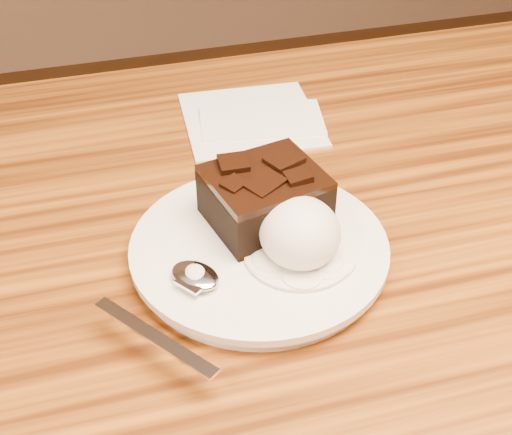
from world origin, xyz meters
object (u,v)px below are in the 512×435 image
object	(u,v)px
napkin	(251,118)
plate	(259,252)
brownie	(265,200)
spoon	(195,277)
ice_cream_scoop	(300,233)

from	to	relation	value
napkin	plate	bearing A→B (deg)	-103.78
plate	brownie	xyz separation A→B (m)	(0.01, 0.03, 0.03)
plate	brownie	distance (m)	0.05
plate	spoon	bearing A→B (deg)	-153.29
plate	ice_cream_scoop	bearing A→B (deg)	-39.60
brownie	spoon	xyz separation A→B (m)	(-0.08, -0.06, -0.02)
brownie	ice_cream_scoop	distance (m)	0.06
ice_cream_scoop	spoon	world-z (taller)	ice_cream_scoop
ice_cream_scoop	napkin	world-z (taller)	ice_cream_scoop
brownie	spoon	bearing A→B (deg)	-141.04
plate	brownie	world-z (taller)	brownie
plate	ice_cream_scoop	size ratio (longest dim) A/B	3.11
ice_cream_scoop	napkin	xyz separation A→B (m)	(0.03, 0.26, -0.04)
spoon	napkin	xyz separation A→B (m)	(0.12, 0.26, -0.02)
plate	napkin	size ratio (longest dim) A/B	1.52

